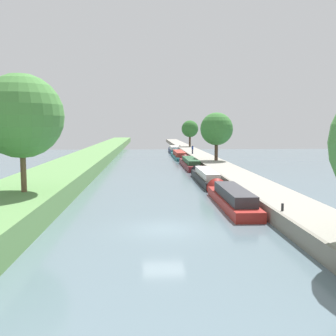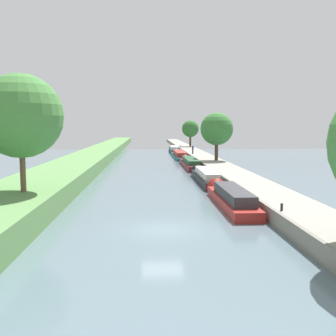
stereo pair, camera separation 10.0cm
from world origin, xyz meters
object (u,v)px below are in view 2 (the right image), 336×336
at_px(narrowboat_red, 230,197).
at_px(person_walking, 193,149).
at_px(mooring_bollard_near, 282,207).
at_px(mooring_bollard_far, 180,146).
at_px(narrowboat_teal, 179,155).
at_px(narrowboat_black, 205,176).
at_px(narrowboat_navy, 174,150).
at_px(narrowboat_maroon, 190,163).

distance_m(narrowboat_red, person_walking, 42.54).
bearing_deg(mooring_bollard_near, mooring_bollard_far, 90.00).
height_order(narrowboat_teal, mooring_bollard_near, mooring_bollard_near).
distance_m(narrowboat_red, mooring_bollard_far, 66.38).
height_order(narrowboat_red, mooring_bollard_near, narrowboat_red).
relative_size(narrowboat_red, narrowboat_black, 0.94).
distance_m(narrowboat_teal, mooring_bollard_near, 52.74).
relative_size(narrowboat_black, person_walking, 7.75).
xyz_separation_m(narrowboat_black, mooring_bollard_near, (1.84, -19.22, 0.59)).
height_order(narrowboat_black, narrowboat_teal, narrowboat_black).
bearing_deg(narrowboat_navy, mooring_bollard_near, -88.33).
bearing_deg(mooring_bollard_far, person_walking, -89.30).
xyz_separation_m(mooring_bollard_near, mooring_bollard_far, (0.00, 73.00, 0.00)).
distance_m(narrowboat_teal, mooring_bollard_far, 20.42).
distance_m(narrowboat_maroon, mooring_bollard_near, 35.28).
xyz_separation_m(narrowboat_black, person_walking, (2.14, 29.89, 1.24)).
bearing_deg(narrowboat_red, narrowboat_navy, 90.17).
bearing_deg(narrowboat_maroon, narrowboat_teal, 90.76).
xyz_separation_m(narrowboat_black, narrowboat_maroon, (0.05, 16.01, -0.02)).
bearing_deg(person_walking, mooring_bollard_far, 90.70).
height_order(narrowboat_red, narrowboat_maroon, narrowboat_red).
height_order(narrowboat_maroon, mooring_bollard_far, mooring_bollard_far).
distance_m(narrowboat_maroon, mooring_bollard_far, 37.82).
height_order(mooring_bollard_near, mooring_bollard_far, same).
relative_size(narrowboat_maroon, narrowboat_navy, 1.26).
height_order(narrowboat_black, person_walking, person_walking).
bearing_deg(mooring_bollard_far, narrowboat_navy, -109.18).
xyz_separation_m(narrowboat_navy, mooring_bollard_far, (1.96, 5.63, 0.59)).
xyz_separation_m(narrowboat_black, narrowboat_navy, (-0.12, 48.15, 0.00)).
distance_m(narrowboat_black, mooring_bollard_far, 53.81).
bearing_deg(narrowboat_red, mooring_bollard_far, 88.46).
bearing_deg(mooring_bollard_far, narrowboat_maroon, -92.73).
bearing_deg(narrowboat_navy, person_walking, -82.97).
bearing_deg(mooring_bollard_near, narrowboat_navy, 91.67).
bearing_deg(mooring_bollard_far, narrowboat_red, -91.54).
relative_size(narrowboat_black, mooring_bollard_near, 28.60).
distance_m(narrowboat_maroon, narrowboat_teal, 17.46).
xyz_separation_m(narrowboat_maroon, mooring_bollard_far, (1.80, 37.77, 0.61)).
relative_size(person_walking, mooring_bollard_far, 3.69).
relative_size(narrowboat_black, narrowboat_maroon, 0.85).
relative_size(narrowboat_maroon, person_walking, 9.18).
xyz_separation_m(person_walking, mooring_bollard_near, (-0.29, -49.12, -0.65)).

